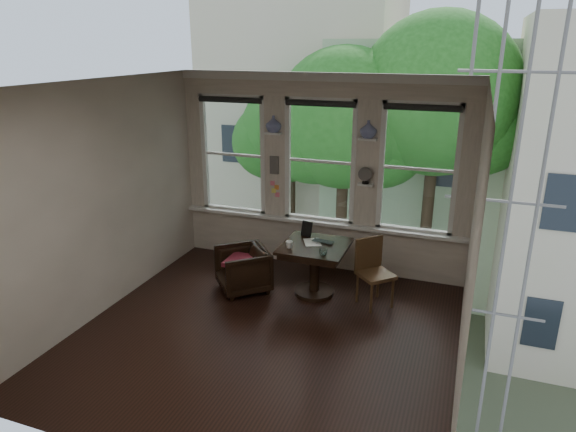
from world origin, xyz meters
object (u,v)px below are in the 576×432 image
at_px(armchair_left, 243,270).
at_px(mug, 289,245).
at_px(laptop, 322,243).
at_px(table, 315,270).
at_px(side_chair_right, 376,274).

bearing_deg(armchair_left, mug, 49.38).
bearing_deg(laptop, table, -123.56).
bearing_deg(side_chair_right, mug, 144.00).
bearing_deg(table, side_chair_right, -2.01).
height_order(table, side_chair_right, side_chair_right).
distance_m(armchair_left, mug, 0.85).
relative_size(table, mug, 8.97).
bearing_deg(mug, laptop, 38.59).
relative_size(side_chair_right, laptop, 2.98).
xyz_separation_m(armchair_left, laptop, (1.08, 0.31, 0.44)).
bearing_deg(mug, table, 36.34).
height_order(side_chair_right, laptop, side_chair_right).
bearing_deg(table, laptop, 46.38).
bearing_deg(laptop, armchair_left, -153.99).
xyz_separation_m(side_chair_right, mug, (-1.17, -0.19, 0.34)).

